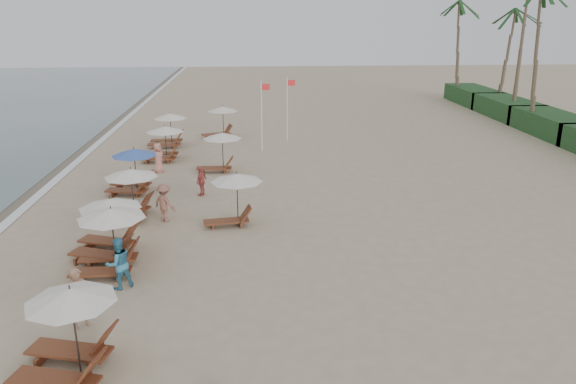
{
  "coord_description": "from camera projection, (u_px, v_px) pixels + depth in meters",
  "views": [
    {
      "loc": [
        -0.62,
        -16.66,
        8.62
      ],
      "look_at": [
        1.0,
        5.67,
        1.3
      ],
      "focal_mm": 34.0,
      "sensor_mm": 36.0,
      "label": 1
    }
  ],
  "objects": [
    {
      "name": "flag_pole_far",
      "position": [
        288.0,
        106.0,
        38.07
      ],
      "size": [
        0.6,
        0.08,
        4.51
      ],
      "color": "silver",
      "rests_on": "ground"
    },
    {
      "name": "beachgoer_far_b",
      "position": [
        158.0,
        158.0,
        30.93
      ],
      "size": [
        0.69,
        0.93,
        1.71
      ],
      "primitive_type": "imported",
      "rotation": [
        0.0,
        0.0,
        1.38
      ],
      "color": "tan",
      "rests_on": "ground"
    },
    {
      "name": "lounger_station_4",
      "position": [
        131.0,
        171.0,
        27.4
      ],
      "size": [
        2.69,
        2.28,
        2.26
      ],
      "color": "brown",
      "rests_on": "ground"
    },
    {
      "name": "lounger_station_0",
      "position": [
        64.0,
        338.0,
        13.37
      ],
      "size": [
        2.78,
        2.56,
        2.39
      ],
      "color": "brown",
      "rests_on": "ground"
    },
    {
      "name": "lounger_station_6",
      "position": [
        167.0,
        131.0,
        37.04
      ],
      "size": [
        2.73,
        2.24,
        2.26
      ],
      "color": "brown",
      "rests_on": "ground"
    },
    {
      "name": "inland_station_1",
      "position": [
        219.0,
        148.0,
        30.97
      ],
      "size": [
        2.72,
        2.24,
        2.22
      ],
      "color": "brown",
      "rests_on": "ground"
    },
    {
      "name": "lounger_station_1",
      "position": [
        107.0,
        241.0,
        18.84
      ],
      "size": [
        2.69,
        2.34,
        2.34
      ],
      "color": "brown",
      "rests_on": "ground"
    },
    {
      "name": "lounger_station_2",
      "position": [
        105.0,
        229.0,
        20.22
      ],
      "size": [
        2.79,
        2.67,
        2.2
      ],
      "color": "brown",
      "rests_on": "ground"
    },
    {
      "name": "beachgoer_near",
      "position": [
        79.0,
        298.0,
        15.53
      ],
      "size": [
        0.8,
        0.75,
        1.84
      ],
      "primitive_type": "imported",
      "rotation": [
        0.0,
        0.0,
        0.65
      ],
      "color": "#A7765B",
      "rests_on": "ground"
    },
    {
      "name": "beachgoer_mid_a",
      "position": [
        118.0,
        263.0,
        17.77
      ],
      "size": [
        1.09,
        1.04,
        1.77
      ],
      "primitive_type": "imported",
      "rotation": [
        0.0,
        0.0,
        3.74
      ],
      "color": "teal",
      "rests_on": "ground"
    },
    {
      "name": "ground",
      "position": [
        271.0,
        281.0,
        18.51
      ],
      "size": [
        160.0,
        160.0,
        0.0
      ],
      "primitive_type": "plane",
      "color": "tan",
      "rests_on": "ground"
    },
    {
      "name": "lounger_station_5",
      "position": [
        161.0,
        144.0,
        33.49
      ],
      "size": [
        2.73,
        2.29,
        2.12
      ],
      "color": "brown",
      "rests_on": "ground"
    },
    {
      "name": "lounger_station_3",
      "position": [
        127.0,
        194.0,
        23.98
      ],
      "size": [
        2.74,
        2.54,
        2.22
      ],
      "color": "brown",
      "rests_on": "ground"
    },
    {
      "name": "wet_sand_band",
      "position": [
        12.0,
        196.0,
        27.13
      ],
      "size": [
        3.2,
        140.0,
        0.01
      ],
      "primitive_type": "cube",
      "color": "#6B5E4C",
      "rests_on": "ground"
    },
    {
      "name": "beachgoer_far_a",
      "position": [
        201.0,
        181.0,
        27.0
      ],
      "size": [
        0.71,
        0.94,
        1.48
      ],
      "primitive_type": "imported",
      "rotation": [
        0.0,
        0.0,
        4.26
      ],
      "color": "#C1534D",
      "rests_on": "ground"
    },
    {
      "name": "inland_station_2",
      "position": [
        220.0,
        119.0,
        39.75
      ],
      "size": [
        2.83,
        2.26,
        2.22
      ],
      "color": "brown",
      "rests_on": "ground"
    },
    {
      "name": "flag_pole_near",
      "position": [
        262.0,
        112.0,
        35.47
      ],
      "size": [
        0.6,
        0.08,
        4.57
      ],
      "color": "silver",
      "rests_on": "ground"
    },
    {
      "name": "foam_line",
      "position": [
        39.0,
        195.0,
        27.22
      ],
      "size": [
        0.5,
        140.0,
        0.02
      ],
      "primitive_type": "cube",
      "color": "white",
      "rests_on": "ground"
    },
    {
      "name": "beachgoer_mid_b",
      "position": [
        164.0,
        203.0,
        23.56
      ],
      "size": [
        1.26,
        1.15,
        1.69
      ],
      "primitive_type": "imported",
      "rotation": [
        0.0,
        0.0,
        2.52
      ],
      "color": "#8A5546",
      "rests_on": "ground"
    },
    {
      "name": "inland_station_0",
      "position": [
        232.0,
        194.0,
        23.04
      ],
      "size": [
        2.68,
        2.24,
        2.22
      ],
      "color": "brown",
      "rests_on": "ground"
    }
  ]
}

